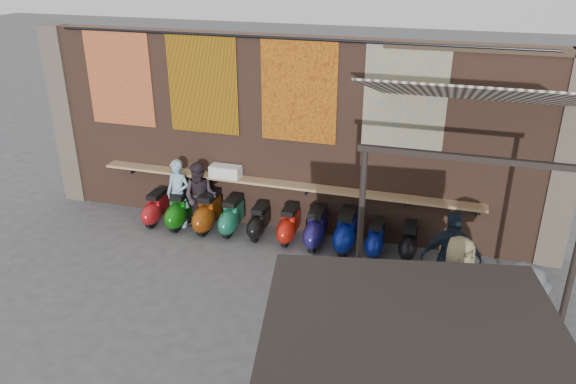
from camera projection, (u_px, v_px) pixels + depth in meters
The scene contains 33 objects.
ground at pixel (242, 292), 9.81m from camera, with size 70.00×70.00×0.00m, color #474749.
brick_wall at pixel (287, 136), 11.36m from camera, with size 10.00×0.40×4.00m, color brown.
pier_left at pixel (68, 116), 12.74m from camera, with size 0.50×0.50×4.00m, color #4C4238.
pier_right at pixel (566, 163), 9.98m from camera, with size 0.50×0.50×4.00m, color #4C4238.
eating_counter at pixel (282, 184), 11.40m from camera, with size 8.00×0.32×0.05m, color #9E7A51.
shelf_box at pixel (226, 171), 11.64m from camera, with size 0.64×0.30×0.25m, color white.
tapestry_redgold at pixel (119, 78), 11.72m from camera, with size 1.50×0.02×2.00m, color maroon.
tapestry_sun at pixel (203, 84), 11.21m from camera, with size 1.50×0.02×2.00m, color orange.
tapestry_orange at pixel (299, 91), 10.68m from camera, with size 1.50×0.02×2.00m, color #AF5F15.
tapestry_multi at pixel (405, 99), 10.15m from camera, with size 1.50×0.02×2.00m, color teal.
hang_rail at pixel (283, 38), 10.36m from camera, with size 0.06×0.06×9.50m, color black.
scooter_stool_0 at pixel (156, 208), 12.10m from camera, with size 0.33×0.74×0.70m, color #A21518, non-canonical shape.
scooter_stool_1 at pixel (180, 210), 11.93m from camera, with size 0.37×0.82×0.78m, color #0F610D, non-canonical shape.
scooter_stool_2 at pixel (208, 213), 11.78m from camera, with size 0.39×0.86×0.81m, color #7C340B, non-canonical shape.
scooter_stool_3 at pixel (232, 216), 11.69m from camera, with size 0.36×0.79×0.75m, color #19674B, non-canonical shape.
scooter_stool_4 at pixel (259, 222), 11.54m from camera, with size 0.32×0.71×0.67m, color black, non-canonical shape.
scooter_stool_5 at pixel (289, 225), 11.36m from camera, with size 0.34×0.76×0.72m, color #B1190D, non-canonical shape.
scooter_stool_6 at pixel (316, 228), 11.16m from camera, with size 0.37×0.83×0.78m, color #1C1655, non-canonical shape.
scooter_stool_7 at pixel (346, 231), 10.99m from camera, with size 0.39×0.87×0.82m, color navy, non-canonical shape.
scooter_stool_8 at pixel (376, 239), 10.87m from camera, with size 0.33×0.72×0.69m, color navy, non-canonical shape.
scooter_stool_9 at pixel (409, 242), 10.76m from camera, with size 0.32×0.71×0.68m, color black, non-canonical shape.
diner_left at pixel (178, 194), 11.84m from camera, with size 0.54×0.36×1.49m, color #86ADC3.
diner_right at pixel (200, 197), 11.70m from camera, with size 0.72×0.56×1.48m, color #2C2228.
shopper_navy at pixel (451, 258), 9.22m from camera, with size 0.98×0.41×1.67m, color black.
shopper_grey at pixel (516, 326), 7.45m from camera, with size 1.20×0.69×1.86m, color #525357.
shopper_tan at pixel (455, 286), 8.50m from camera, with size 0.81×0.52×1.65m, color #8E835A.
stall_roof at pixel (412, 324), 4.87m from camera, with size 2.57×1.98×0.12m, color black.
stall_sign at pixel (397, 330), 5.98m from camera, with size 1.20×0.04×0.50m, color gold.
awning_canvas at pixel (479, 94), 8.23m from camera, with size 3.20×3.40×0.03m, color beige.
awning_ledger at pixel (482, 49), 9.46m from camera, with size 3.30×0.08×0.12m, color #33261C.
awning_header at pixel (475, 159), 7.11m from camera, with size 3.00×0.08×0.08m, color black.
awning_post_left at pixel (359, 248), 8.10m from camera, with size 0.09×0.09×3.10m, color black.
awning_post_right at pixel (571, 279), 7.35m from camera, with size 0.09×0.09×3.10m, color black.
Camera 1 is at (3.17, -7.67, 5.57)m, focal length 35.00 mm.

